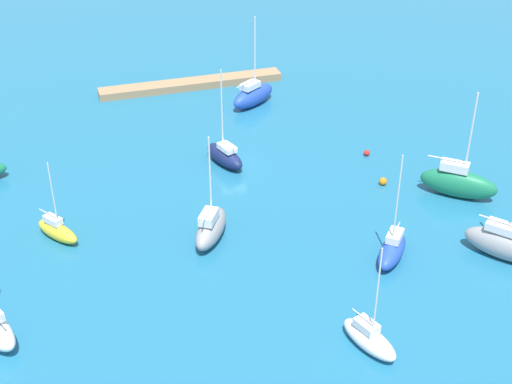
# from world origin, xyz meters

# --- Properties ---
(water) EXTENTS (160.00, 160.00, 0.00)m
(water) POSITION_xyz_m (0.00, 0.00, 0.00)
(water) COLOR #1E668C
(water) RESTS_ON ground
(pier_dock) EXTENTS (22.18, 2.34, 0.89)m
(pier_dock) POSITION_xyz_m (-0.34, -19.96, 0.44)
(pier_dock) COLOR #997A56
(pier_dock) RESTS_ON ground
(sailboat_green_mid_basin) EXTENTS (6.56, 5.98, 10.32)m
(sailboat_green_mid_basin) POSITION_xyz_m (-18.06, 11.53, 1.44)
(sailboat_green_mid_basin) COLOR #19724C
(sailboat_green_mid_basin) RESTS_ON water
(sailboat_white_center_basin) EXTENTS (3.18, 5.09, 8.49)m
(sailboat_white_center_basin) POSITION_xyz_m (-2.13, 27.23, 0.82)
(sailboat_white_center_basin) COLOR white
(sailboat_white_center_basin) RESTS_ON water
(sailboat_blue_near_pier) EXTENTS (4.70, 4.99, 9.64)m
(sailboat_blue_near_pier) POSITION_xyz_m (-8.07, 18.59, 0.98)
(sailboat_blue_near_pier) COLOR #2347B2
(sailboat_blue_near_pier) RESTS_ON water
(sailboat_gray_lone_south) EXTENTS (4.67, 5.91, 9.44)m
(sailboat_gray_lone_south) POSITION_xyz_m (5.08, 11.69, 1.20)
(sailboat_gray_lone_south) COLOR gray
(sailboat_gray_lone_south) RESTS_ON water
(sailboat_navy_along_channel) EXTENTS (3.55, 5.77, 9.82)m
(sailboat_navy_along_channel) POSITION_xyz_m (0.67, -0.44, 0.97)
(sailboat_navy_along_channel) COLOR #141E4C
(sailboat_navy_along_channel) RESTS_ON water
(sailboat_yellow_outer_mooring) EXTENTS (3.80, 4.51, 7.35)m
(sailboat_yellow_outer_mooring) POSITION_xyz_m (17.28, 7.84, 0.84)
(sailboat_yellow_outer_mooring) COLOR yellow
(sailboat_yellow_outer_mooring) RESTS_ON water
(sailboat_blue_east_end) EXTENTS (6.54, 5.31, 10.33)m
(sailboat_blue_east_end) POSITION_xyz_m (-5.99, -12.92, 1.25)
(sailboat_blue_east_end) COLOR #2347B2
(sailboat_blue_east_end) RESTS_ON water
(sailboat_gray_far_north) EXTENTS (5.82, 6.46, 12.23)m
(sailboat_gray_far_north) POSITION_xyz_m (-16.77, 20.95, 1.32)
(sailboat_gray_far_north) COLOR gray
(sailboat_gray_far_north) RESTS_ON water
(mooring_buoy_red) EXTENTS (0.62, 0.62, 0.62)m
(mooring_buoy_red) POSITION_xyz_m (-13.43, 2.05, 0.31)
(mooring_buoy_red) COLOR red
(mooring_buoy_red) RESTS_ON water
(mooring_buoy_orange) EXTENTS (0.74, 0.74, 0.74)m
(mooring_buoy_orange) POSITION_xyz_m (-12.50, 7.75, 0.37)
(mooring_buoy_orange) COLOR orange
(mooring_buoy_orange) RESTS_ON water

